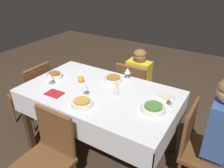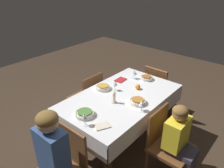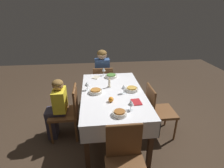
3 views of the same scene
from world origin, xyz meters
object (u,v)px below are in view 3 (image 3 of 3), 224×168
orange_fruit (111,99)px  napkin_red_folded (96,77)px  chair_east (126,161)px  napkin_spare_side (136,102)px  wine_glass_west (104,70)px  person_adult_denim (102,73)px  chair_west (103,83)px  chair_north (157,109)px  bowl_east (119,113)px  person_child_yellow (57,107)px  candle_centerpiece (109,84)px  wine_glass_east (131,103)px  chair_south (68,110)px  bowl_west (111,76)px  dining_table (113,97)px  bowl_south (96,91)px  wine_glass_north (124,87)px  wine_glass_south (87,84)px  bowl_north (132,89)px

orange_fruit → napkin_red_folded: 0.90m
chair_east → napkin_spare_side: 0.79m
wine_glass_west → chair_east: bearing=3.6°
person_adult_denim → orange_fruit: 1.45m
chair_west → chair_east: size_ratio=1.00×
chair_north → bowl_east: bearing=128.2°
napkin_spare_side → person_child_yellow: bearing=-109.1°
candle_centerpiece → wine_glass_east: bearing=16.3°
napkin_red_folded → chair_south: bearing=-40.4°
bowl_west → candle_centerpiece: (0.41, -0.07, 0.03)m
chair_south → orange_fruit: bearing=62.1°
napkin_spare_side → chair_west: bearing=-164.5°
chair_south → candle_centerpiece: bearing=100.4°
napkin_red_folded → chair_east: bearing=8.9°
person_child_yellow → wine_glass_east: bearing=61.1°
bowl_east → wine_glass_west: bearing=-175.7°
person_child_yellow → bowl_east: person_child_yellow is taller
dining_table → bowl_south: 0.28m
bowl_west → wine_glass_east: 1.11m
dining_table → person_child_yellow: (-0.06, -0.86, -0.14)m
dining_table → candle_centerpiece: candle_centerpiece is taller
chair_west → person_child_yellow: size_ratio=0.86×
dining_table → napkin_red_folded: 0.66m
dining_table → bowl_south: bowl_south is taller
wine_glass_east → wine_glass_north: (-0.45, -0.02, 0.00)m
chair_east → wine_glass_west: bearing=93.6°
chair_south → person_child_yellow: (0.00, -0.16, 0.07)m
chair_east → chair_north: (-0.95, 0.68, 0.00)m
person_child_yellow → bowl_south: size_ratio=4.99×
wine_glass_south → chair_south: bearing=-80.5°
person_child_yellow → bowl_east: bearing=52.8°
wine_glass_south → candle_centerpiece: bearing=101.3°
bowl_north → person_adult_denim: bearing=-161.4°
chair_east → chair_west: bearing=93.2°
chair_east → bowl_north: (-1.03, 0.27, 0.33)m
chair_south → chair_east: bearing=33.8°
napkin_spare_side → bowl_north: bearing=178.0°
chair_north → wine_glass_south: bearing=80.8°
person_adult_denim → wine_glass_north: bearing=101.3°
wine_glass_west → wine_glass_north: bearing=17.5°
dining_table → wine_glass_west: bearing=-172.9°
wine_glass_east → wine_glass_north: 0.45m
person_child_yellow → chair_north: bearing=85.5°
bowl_south → candle_centerpiece: 0.28m
person_child_yellow → bowl_north: (0.04, 1.16, 0.26)m
chair_north → wine_glass_north: wine_glass_north is taller
wine_glass_east → wine_glass_north: size_ratio=0.97×
chair_west → candle_centerpiece: bearing=94.0°
person_adult_denim → person_child_yellow: size_ratio=1.17×
chair_east → bowl_north: 1.12m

